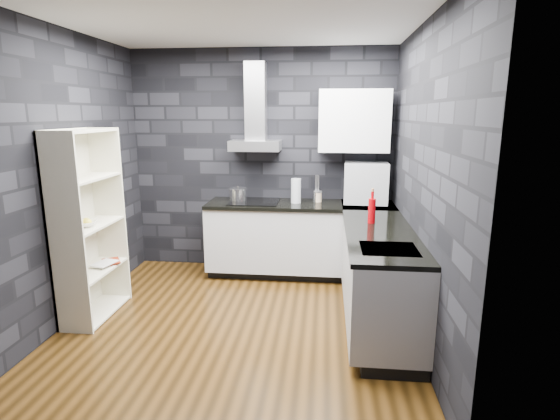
% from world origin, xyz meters
% --- Properties ---
extents(ground, '(3.20, 3.20, 0.00)m').
position_xyz_m(ground, '(0.00, 0.00, 0.00)').
color(ground, '#42280D').
extents(ceiling, '(3.20, 3.20, 0.00)m').
position_xyz_m(ceiling, '(0.00, 0.00, 2.70)').
color(ceiling, silver).
extents(wall_back, '(3.20, 0.05, 2.70)m').
position_xyz_m(wall_back, '(0.00, 1.62, 1.35)').
color(wall_back, black).
rests_on(wall_back, ground).
extents(wall_front, '(3.20, 0.05, 2.70)m').
position_xyz_m(wall_front, '(0.00, -1.62, 1.35)').
color(wall_front, black).
rests_on(wall_front, ground).
extents(wall_left, '(0.05, 3.20, 2.70)m').
position_xyz_m(wall_left, '(-1.62, 0.00, 1.35)').
color(wall_left, black).
rests_on(wall_left, ground).
extents(wall_right, '(0.05, 3.20, 2.70)m').
position_xyz_m(wall_right, '(1.62, 0.00, 1.35)').
color(wall_right, black).
rests_on(wall_right, ground).
extents(toekick_back, '(2.18, 0.50, 0.10)m').
position_xyz_m(toekick_back, '(0.50, 1.34, 0.05)').
color(toekick_back, black).
rests_on(toekick_back, ground).
extents(toekick_right, '(0.50, 1.78, 0.10)m').
position_xyz_m(toekick_right, '(1.34, 0.10, 0.05)').
color(toekick_right, black).
rests_on(toekick_right, ground).
extents(counter_back_cab, '(2.20, 0.60, 0.76)m').
position_xyz_m(counter_back_cab, '(0.50, 1.30, 0.48)').
color(counter_back_cab, '#BCBCC0').
rests_on(counter_back_cab, ground).
extents(counter_right_cab, '(0.60, 1.80, 0.76)m').
position_xyz_m(counter_right_cab, '(1.30, 0.10, 0.48)').
color(counter_right_cab, '#BCBCC0').
rests_on(counter_right_cab, ground).
extents(counter_back_top, '(2.20, 0.62, 0.04)m').
position_xyz_m(counter_back_top, '(0.50, 1.29, 0.88)').
color(counter_back_top, black).
rests_on(counter_back_top, counter_back_cab).
extents(counter_right_top, '(0.62, 1.80, 0.04)m').
position_xyz_m(counter_right_top, '(1.29, 0.10, 0.88)').
color(counter_right_top, black).
rests_on(counter_right_top, counter_right_cab).
extents(counter_corner_top, '(0.62, 0.62, 0.04)m').
position_xyz_m(counter_corner_top, '(1.30, 1.30, 0.88)').
color(counter_corner_top, black).
rests_on(counter_corner_top, counter_right_cab).
extents(hood_body, '(0.60, 0.34, 0.12)m').
position_xyz_m(hood_body, '(-0.05, 1.43, 1.56)').
color(hood_body, '#BABABE').
rests_on(hood_body, wall_back).
extents(hood_chimney, '(0.24, 0.20, 0.90)m').
position_xyz_m(hood_chimney, '(-0.05, 1.50, 2.07)').
color(hood_chimney, '#BABABE').
rests_on(hood_chimney, hood_body).
extents(upper_cabinet, '(0.80, 0.35, 0.70)m').
position_xyz_m(upper_cabinet, '(1.10, 1.43, 1.85)').
color(upper_cabinet, white).
rests_on(upper_cabinet, wall_back).
extents(cooktop, '(0.58, 0.50, 0.01)m').
position_xyz_m(cooktop, '(-0.05, 1.30, 0.91)').
color(cooktop, black).
rests_on(cooktop, counter_back_top).
extents(sink_rim, '(0.44, 0.40, 0.01)m').
position_xyz_m(sink_rim, '(1.30, -0.40, 0.89)').
color(sink_rim, '#BABABE').
rests_on(sink_rim, counter_right_top).
extents(pot, '(0.27, 0.27, 0.13)m').
position_xyz_m(pot, '(-0.26, 1.35, 0.98)').
color(pot, silver).
rests_on(pot, cooktop).
extents(glass_vase, '(0.15, 0.15, 0.29)m').
position_xyz_m(glass_vase, '(0.45, 1.31, 1.04)').
color(glass_vase, silver).
rests_on(glass_vase, counter_back_top).
extents(storage_jar, '(0.10, 0.10, 0.11)m').
position_xyz_m(storage_jar, '(0.70, 1.40, 0.96)').
color(storage_jar, tan).
rests_on(storage_jar, counter_back_top).
extents(utensil_crock, '(0.10, 0.10, 0.12)m').
position_xyz_m(utensil_crock, '(0.69, 1.41, 0.96)').
color(utensil_crock, silver).
rests_on(utensil_crock, counter_back_top).
extents(appliance_garage, '(0.52, 0.42, 0.50)m').
position_xyz_m(appliance_garage, '(1.27, 1.42, 1.12)').
color(appliance_garage, '#A7A9AE').
rests_on(appliance_garage, counter_back_top).
extents(red_bottle, '(0.08, 0.08, 0.24)m').
position_xyz_m(red_bottle, '(1.24, 0.42, 1.02)').
color(red_bottle, '#9F0208').
rests_on(red_bottle, counter_right_top).
extents(bookshelf, '(0.48, 0.85, 1.80)m').
position_xyz_m(bookshelf, '(-1.42, 0.03, 0.90)').
color(bookshelf, beige).
rests_on(bookshelf, ground).
extents(fruit_bowl, '(0.27, 0.27, 0.05)m').
position_xyz_m(fruit_bowl, '(-1.42, -0.04, 0.94)').
color(fruit_bowl, white).
rests_on(fruit_bowl, bookshelf).
extents(book_red, '(0.15, 0.11, 0.22)m').
position_xyz_m(book_red, '(-1.41, 0.19, 0.57)').
color(book_red, maroon).
rests_on(book_red, bookshelf).
extents(book_second, '(0.17, 0.06, 0.23)m').
position_xyz_m(book_second, '(-1.44, 0.16, 0.59)').
color(book_second, '#B2B2B2').
rests_on(book_second, bookshelf).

